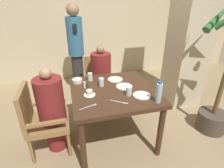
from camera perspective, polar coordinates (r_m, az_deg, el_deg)
ground_plane at (r=2.62m, az=0.30°, el=-16.45°), size 16.00×16.00×0.00m
wall_back at (r=4.24m, az=-8.38°, el=20.62°), size 8.00×0.06×2.80m
pillar_stone at (r=3.26m, az=24.44°, el=16.33°), size 0.55×0.55×2.70m
dining_table at (r=2.24m, az=0.34°, el=-4.05°), size 1.03×1.04×0.75m
chair_left_side at (r=2.31m, az=-22.15°, el=-10.25°), size 0.49×0.49×0.89m
diner_in_left_chair at (r=2.24m, az=-18.99°, el=-8.08°), size 0.32×0.32×1.11m
chair_far_side at (r=3.10m, az=-4.01°, el=1.28°), size 0.49×0.49×0.89m
diner_in_far_chair at (r=2.94m, az=-3.54°, el=1.98°), size 0.32×0.32×1.13m
standing_host at (r=3.44m, az=-11.64°, el=11.17°), size 0.29×0.33×1.72m
plate_main_left at (r=2.07m, az=9.71°, el=-3.68°), size 0.21×0.21×0.01m
plate_main_right at (r=2.45m, az=1.05°, el=1.51°), size 0.21×0.21×0.01m
plate_dessert_center at (r=2.25m, az=3.99°, el=-0.81°), size 0.21×0.21×0.01m
teacup_with_saucer at (r=2.06m, az=-7.37°, el=-2.99°), size 0.14×0.14×0.07m
bowl_small at (r=2.41m, az=-11.27°, el=1.08°), size 0.13×0.13×0.05m
water_bottle at (r=1.94m, az=15.01°, el=-2.80°), size 0.07×0.07×0.25m
glass_tall_near at (r=2.43m, az=-7.16°, el=2.36°), size 0.07×0.07×0.11m
glass_tall_mid at (r=2.04m, az=5.49°, el=-2.34°), size 0.07×0.07×0.11m
glass_tall_far at (r=2.26m, az=-3.51°, el=0.64°), size 0.07×0.07×0.11m
salt_shaker at (r=2.23m, az=-8.94°, el=-0.30°), size 0.03×0.03×0.09m
pepper_shaker at (r=2.24m, az=-7.94°, el=-0.24°), size 0.03×0.03×0.08m
fork_beside_plate at (r=1.87m, az=-7.21°, el=-7.20°), size 0.19×0.08×0.00m
knife_beside_plate at (r=1.93m, az=2.55°, el=-5.89°), size 0.18×0.13×0.00m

